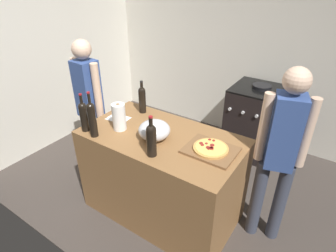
% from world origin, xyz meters
% --- Properties ---
extents(ground_plane, '(4.43, 3.06, 0.02)m').
position_xyz_m(ground_plane, '(0.00, 1.23, -0.01)').
color(ground_plane, '#3F3833').
extents(kitchen_wall_rear, '(4.43, 0.10, 2.60)m').
position_xyz_m(kitchen_wall_rear, '(0.00, 2.51, 1.30)').
color(kitchen_wall_rear, silver).
rests_on(kitchen_wall_rear, ground_plane).
extents(kitchen_wall_left, '(0.10, 3.06, 2.60)m').
position_xyz_m(kitchen_wall_left, '(-1.97, 1.23, 1.30)').
color(kitchen_wall_left, silver).
rests_on(kitchen_wall_left, ground_plane).
extents(counter, '(1.42, 0.78, 0.88)m').
position_xyz_m(counter, '(0.08, 0.58, 0.44)').
color(counter, olive).
rests_on(counter, ground_plane).
extents(cutting_board, '(0.40, 0.32, 0.02)m').
position_xyz_m(cutting_board, '(0.54, 0.61, 0.89)').
color(cutting_board, brown).
rests_on(cutting_board, counter).
extents(pizza, '(0.28, 0.28, 0.03)m').
position_xyz_m(pizza, '(0.54, 0.61, 0.91)').
color(pizza, tan).
rests_on(pizza, cutting_board).
extents(mixing_bowl, '(0.27, 0.27, 0.16)m').
position_xyz_m(mixing_bowl, '(0.06, 0.51, 0.97)').
color(mixing_bowl, '#B2B2B7').
rests_on(mixing_bowl, counter).
extents(paper_towel_roll, '(0.12, 0.12, 0.25)m').
position_xyz_m(paper_towel_roll, '(-0.30, 0.47, 1.01)').
color(paper_towel_roll, white).
rests_on(paper_towel_roll, counter).
extents(wine_bottle_clear, '(0.08, 0.08, 0.34)m').
position_xyz_m(wine_bottle_clear, '(0.18, 0.31, 1.03)').
color(wine_bottle_clear, black).
rests_on(wine_bottle_clear, counter).
extents(wine_bottle_amber, '(0.07, 0.07, 0.33)m').
position_xyz_m(wine_bottle_amber, '(-0.34, 0.85, 1.03)').
color(wine_bottle_amber, black).
rests_on(wine_bottle_amber, counter).
extents(wine_bottle_green, '(0.07, 0.07, 0.35)m').
position_xyz_m(wine_bottle_green, '(-0.54, 0.28, 1.03)').
color(wine_bottle_green, black).
rests_on(wine_bottle_green, counter).
extents(wine_bottle_dark, '(0.07, 0.07, 0.41)m').
position_xyz_m(wine_bottle_dark, '(-0.40, 0.26, 1.06)').
color(wine_bottle_dark, black).
rests_on(wine_bottle_dark, counter).
extents(recipe_sheet, '(0.22, 0.17, 0.00)m').
position_xyz_m(recipe_sheet, '(-0.45, 0.61, 0.89)').
color(recipe_sheet, white).
rests_on(recipe_sheet, counter).
extents(stove, '(0.65, 0.63, 0.94)m').
position_xyz_m(stove, '(0.46, 2.11, 0.45)').
color(stove, black).
rests_on(stove, ground_plane).
extents(person_in_stripes, '(0.38, 0.21, 1.58)m').
position_xyz_m(person_in_stripes, '(-0.89, 0.65, 0.90)').
color(person_in_stripes, slate).
rests_on(person_in_stripes, ground_plane).
extents(person_in_red, '(0.37, 0.25, 1.59)m').
position_xyz_m(person_in_red, '(1.00, 0.86, 0.91)').
color(person_in_red, '#383D4C').
rests_on(person_in_red, ground_plane).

